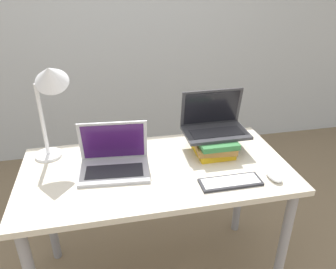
{
  "coord_description": "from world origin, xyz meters",
  "views": [
    {
      "loc": [
        -0.23,
        -1.04,
        1.66
      ],
      "look_at": [
        0.06,
        0.34,
        0.95
      ],
      "focal_mm": 35.0,
      "sensor_mm": 36.0,
      "label": 1
    }
  ],
  "objects_px": {
    "desk_lamp": "(50,86)",
    "mouse": "(274,176)",
    "book_stack": "(213,144)",
    "laptop_left": "(114,161)",
    "wireless_keyboard": "(230,182)",
    "laptop_on_books": "(214,124)"
  },
  "relations": [
    {
      "from": "laptop_on_books",
      "to": "wireless_keyboard",
      "type": "bearing_deg",
      "value": -95.42
    },
    {
      "from": "book_stack",
      "to": "wireless_keyboard",
      "type": "relative_size",
      "value": 0.93
    },
    {
      "from": "desk_lamp",
      "to": "mouse",
      "type": "bearing_deg",
      "value": -22.09
    },
    {
      "from": "wireless_keyboard",
      "to": "desk_lamp",
      "type": "height_order",
      "value": "desk_lamp"
    },
    {
      "from": "mouse",
      "to": "laptop_left",
      "type": "bearing_deg",
      "value": 162.08
    },
    {
      "from": "laptop_left",
      "to": "book_stack",
      "type": "height_order",
      "value": "laptop_left"
    },
    {
      "from": "book_stack",
      "to": "wireless_keyboard",
      "type": "height_order",
      "value": "book_stack"
    },
    {
      "from": "mouse",
      "to": "wireless_keyboard",
      "type": "bearing_deg",
      "value": 178.7
    },
    {
      "from": "laptop_left",
      "to": "laptop_on_books",
      "type": "height_order",
      "value": "laptop_on_books"
    },
    {
      "from": "laptop_on_books",
      "to": "mouse",
      "type": "distance_m",
      "value": 0.42
    },
    {
      "from": "laptop_left",
      "to": "laptop_on_books",
      "type": "distance_m",
      "value": 0.57
    },
    {
      "from": "book_stack",
      "to": "wireless_keyboard",
      "type": "xyz_separation_m",
      "value": [
        -0.01,
        -0.29,
        -0.04
      ]
    },
    {
      "from": "laptop_on_books",
      "to": "desk_lamp",
      "type": "distance_m",
      "value": 0.86
    },
    {
      "from": "laptop_on_books",
      "to": "wireless_keyboard",
      "type": "relative_size",
      "value": 1.18
    },
    {
      "from": "laptop_left",
      "to": "book_stack",
      "type": "xyz_separation_m",
      "value": [
        0.53,
        0.06,
        0.0
      ]
    },
    {
      "from": "book_stack",
      "to": "mouse",
      "type": "height_order",
      "value": "book_stack"
    },
    {
      "from": "wireless_keyboard",
      "to": "mouse",
      "type": "distance_m",
      "value": 0.22
    },
    {
      "from": "book_stack",
      "to": "mouse",
      "type": "relative_size",
      "value": 2.38
    },
    {
      "from": "laptop_left",
      "to": "desk_lamp",
      "type": "bearing_deg",
      "value": 147.7
    },
    {
      "from": "laptop_left",
      "to": "laptop_on_books",
      "type": "xyz_separation_m",
      "value": [
        0.55,
        0.12,
        0.09
      ]
    },
    {
      "from": "wireless_keyboard",
      "to": "desk_lamp",
      "type": "relative_size",
      "value": 0.54
    },
    {
      "from": "laptop_on_books",
      "to": "wireless_keyboard",
      "type": "distance_m",
      "value": 0.37
    }
  ]
}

